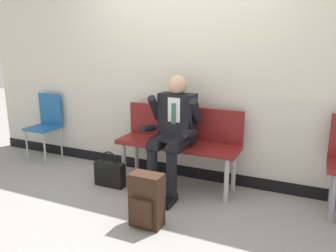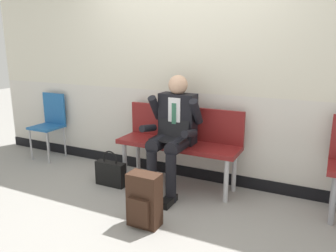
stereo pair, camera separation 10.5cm
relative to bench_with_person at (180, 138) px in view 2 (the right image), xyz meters
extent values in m
plane|color=gray|center=(-0.04, -0.43, -0.55)|extent=(18.00, 18.00, 0.00)
cube|color=beige|center=(-0.04, 0.28, 1.32)|extent=(5.92, 0.12, 1.65)
cube|color=beige|center=(-0.04, 0.28, 0.04)|extent=(5.92, 0.12, 0.91)
cube|color=black|center=(-0.04, 0.28, -0.48)|extent=(5.92, 0.14, 0.14)
cube|color=maroon|center=(0.00, -0.07, -0.06)|extent=(1.39, 0.42, 0.05)
cube|color=maroon|center=(0.00, 0.11, 0.15)|extent=(1.39, 0.04, 0.38)
cylinder|color=#B7B7BC|center=(-0.61, -0.22, -0.32)|extent=(0.05, 0.05, 0.47)
cylinder|color=#B7B7BC|center=(-0.61, 0.08, -0.32)|extent=(0.05, 0.05, 0.47)
cylinder|color=#B7B7BC|center=(0.61, -0.22, -0.32)|extent=(0.05, 0.05, 0.47)
cylinder|color=#B7B7BC|center=(0.61, 0.08, -0.32)|extent=(0.05, 0.05, 0.47)
cylinder|color=gray|center=(1.60, -0.22, -0.32)|extent=(0.05, 0.05, 0.47)
cylinder|color=gray|center=(1.60, 0.08, -0.32)|extent=(0.05, 0.05, 0.47)
cylinder|color=black|center=(-0.11, -0.28, 0.01)|extent=(0.15, 0.40, 0.15)
cylinder|color=black|center=(-0.11, -0.47, -0.29)|extent=(0.11, 0.11, 0.52)
cube|color=black|center=(-0.11, -0.53, -0.52)|extent=(0.10, 0.26, 0.07)
cylinder|color=black|center=(0.11, -0.28, 0.01)|extent=(0.15, 0.40, 0.15)
cylinder|color=black|center=(0.11, -0.47, -0.29)|extent=(0.11, 0.11, 0.52)
cube|color=black|center=(0.11, -0.53, -0.52)|extent=(0.10, 0.26, 0.07)
cube|color=black|center=(0.00, -0.07, 0.24)|extent=(0.40, 0.18, 0.55)
cube|color=silver|center=(0.00, -0.16, 0.29)|extent=(0.14, 0.01, 0.38)
cube|color=#2D664C|center=(0.00, -0.17, 0.26)|extent=(0.05, 0.01, 0.33)
sphere|color=tan|center=(0.00, -0.07, 0.61)|extent=(0.21, 0.21, 0.21)
cylinder|color=black|center=(-0.24, -0.14, 0.35)|extent=(0.09, 0.25, 0.30)
cylinder|color=black|center=(-0.24, -0.31, 0.16)|extent=(0.08, 0.27, 0.12)
cylinder|color=black|center=(0.24, -0.14, 0.35)|extent=(0.09, 0.25, 0.30)
cylinder|color=black|center=(0.24, -0.31, 0.16)|extent=(0.08, 0.27, 0.12)
cube|color=black|center=(0.00, -0.31, 0.07)|extent=(0.35, 0.22, 0.02)
cube|color=black|center=(0.00, -0.18, 0.18)|extent=(0.35, 0.08, 0.21)
cube|color=#331E14|center=(0.10, -0.98, -0.31)|extent=(0.29, 0.17, 0.49)
cube|color=#331E14|center=(0.10, -1.08, -0.38)|extent=(0.20, 0.04, 0.25)
cube|color=black|center=(-0.69, -0.40, -0.41)|extent=(0.36, 0.11, 0.28)
torus|color=black|center=(-0.69, -0.40, -0.23)|extent=(0.19, 0.02, 0.19)
cube|color=#1E5999|center=(-2.04, -0.02, -0.10)|extent=(0.38, 0.38, 0.03)
cube|color=#1E5999|center=(-2.04, 0.15, 0.14)|extent=(0.38, 0.03, 0.44)
cylinder|color=#A5A5AA|center=(-2.20, -0.18, -0.33)|extent=(0.02, 0.02, 0.44)
cylinder|color=#A5A5AA|center=(-1.88, -0.18, -0.33)|extent=(0.02, 0.02, 0.44)
cylinder|color=#A5A5AA|center=(-2.20, 0.14, -0.33)|extent=(0.02, 0.02, 0.44)
cylinder|color=#A5A5AA|center=(-1.88, 0.14, -0.33)|extent=(0.02, 0.02, 0.44)
camera|label=1|loc=(1.40, -3.37, 1.05)|focal=35.85mm
camera|label=2|loc=(1.50, -3.32, 1.05)|focal=35.85mm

